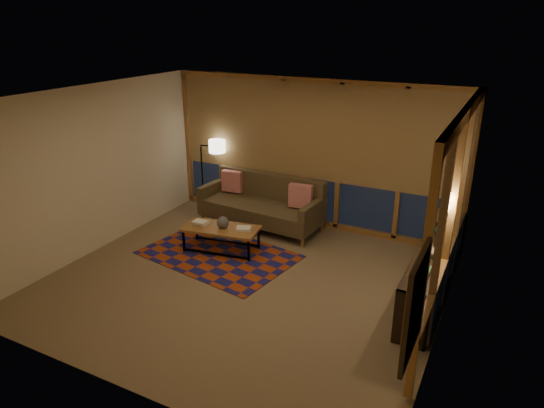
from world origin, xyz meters
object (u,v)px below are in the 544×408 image
at_px(floor_lamp, 202,175).
at_px(bookshelf, 432,268).
at_px(sofa, 261,203).
at_px(coffee_table, 221,239).

xyz_separation_m(floor_lamp, bookshelf, (4.69, -1.16, -0.37)).
distance_m(sofa, coffee_table, 1.22).
height_order(sofa, bookshelf, sofa).
height_order(sofa, coffee_table, sofa).
bearing_deg(floor_lamp, coffee_table, -60.96).
bearing_deg(sofa, coffee_table, -91.15).
bearing_deg(coffee_table, floor_lamp, 123.85).
xyz_separation_m(sofa, floor_lamp, (-1.45, 0.24, 0.27)).
relative_size(sofa, floor_lamp, 1.55).
distance_m(sofa, floor_lamp, 1.49).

